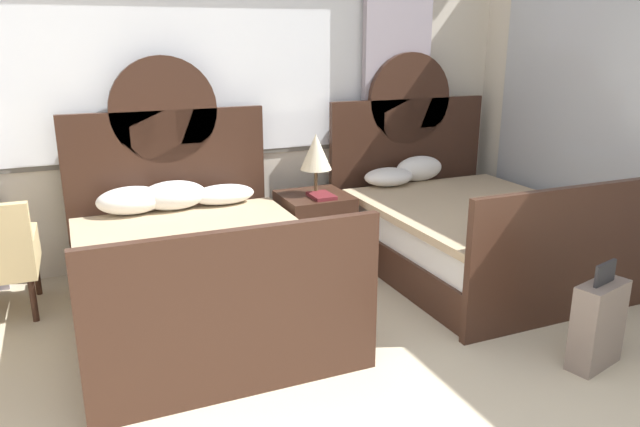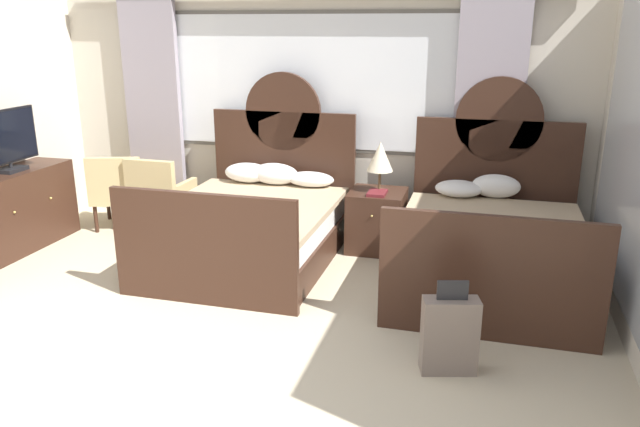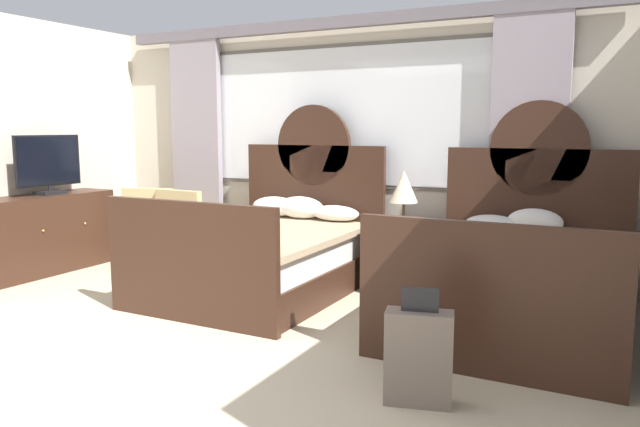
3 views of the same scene
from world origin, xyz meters
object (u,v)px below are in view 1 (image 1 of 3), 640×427
Objects in this scene: bed_near_mirror at (466,229)px; book_on_nightstand at (321,196)px; nightstand_between_beds at (315,230)px; suitcase_on_floor at (598,324)px; bed_near_window at (197,267)px; table_lamp_on_nightstand at (316,153)px.

bed_near_mirror is 8.30× the size of book_on_nightstand.
suitcase_on_floor is (0.91, -2.23, -0.04)m from nightstand_between_beds.
bed_near_mirror is at bearing -27.69° from nightstand_between_beds.
bed_near_window is at bearing 141.30° from suitcase_on_floor.
table_lamp_on_nightstand is (-1.13, 0.60, 0.63)m from bed_near_mirror.
book_on_nightstand is (0.02, -0.11, 0.33)m from nightstand_between_beds.
table_lamp_on_nightstand is (0.02, 0.00, 0.67)m from nightstand_between_beds.
suitcase_on_floor is (-0.24, -1.63, -0.08)m from bed_near_mirror.
book_on_nightstand reaches higher than nightstand_between_beds.
nightstand_between_beds is 2.42× the size of book_on_nightstand.
table_lamp_on_nightstand is at bearing 26.95° from bed_near_window.
nightstand_between_beds is at bearing 98.17° from book_on_nightstand.
bed_near_mirror is 1.26m from book_on_nightstand.
bed_near_mirror is 4.17× the size of table_lamp_on_nightstand.
table_lamp_on_nightstand reaches higher than book_on_nightstand.
bed_near_window is 2.29m from bed_near_mirror.
table_lamp_on_nightstand is 2.51m from suitcase_on_floor.
bed_near_window reaches higher than suitcase_on_floor.
suitcase_on_floor is at bearing -67.25° from book_on_nightstand.
nightstand_between_beds is at bearing 112.07° from suitcase_on_floor.
bed_near_window is 1.29m from book_on_nightstand.
bed_near_mirror reaches higher than nightstand_between_beds.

